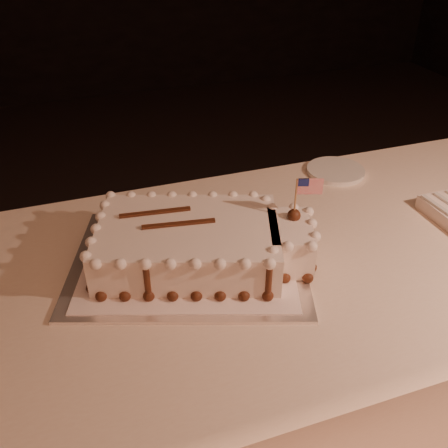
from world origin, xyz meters
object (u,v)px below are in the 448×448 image
object	(u,v)px
banquet_table	(287,365)
sheet_cake	(201,243)
side_plate	(336,171)
cake_board	(189,262)

from	to	relation	value
banquet_table	sheet_cake	size ratio (longest dim) A/B	4.84
sheet_cake	side_plate	world-z (taller)	sheet_cake
banquet_table	cake_board	world-z (taller)	cake_board
cake_board	sheet_cake	xyz separation A→B (m)	(0.03, -0.01, 0.05)
cake_board	sheet_cake	world-z (taller)	sheet_cake
banquet_table	side_plate	size ratio (longest dim) A/B	14.62
banquet_table	side_plate	distance (m)	0.56
sheet_cake	side_plate	xyz separation A→B (m)	(0.49, 0.27, -0.05)
banquet_table	cake_board	size ratio (longest dim) A/B	4.81
banquet_table	side_plate	world-z (taller)	side_plate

